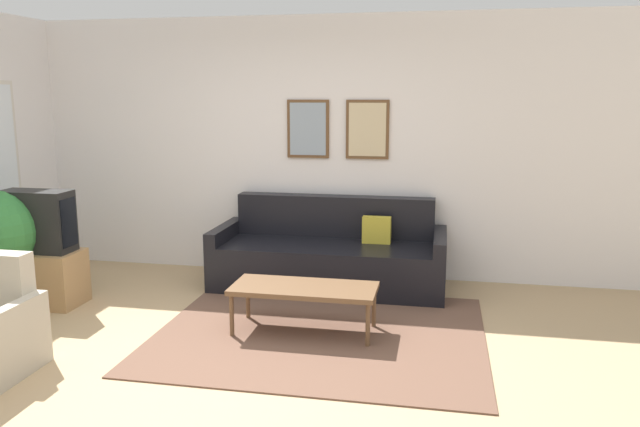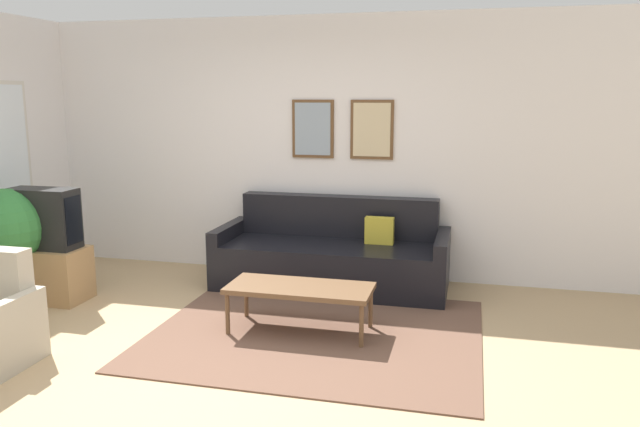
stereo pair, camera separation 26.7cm
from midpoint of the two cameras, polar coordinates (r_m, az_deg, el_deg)
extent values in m
plane|color=tan|center=(4.66, -7.85, -13.36)|extent=(16.00, 16.00, 0.00)
cube|color=brown|center=(5.13, 1.16, -10.87)|extent=(2.60, 2.18, 0.01)
cube|color=silver|center=(6.62, -0.24, 6.04)|extent=(8.00, 0.06, 2.70)
cube|color=brown|center=(6.54, 0.53, 7.74)|extent=(0.44, 0.03, 0.60)
cube|color=#8999A8|center=(6.52, 0.50, 7.73)|extent=(0.38, 0.01, 0.54)
cube|color=brown|center=(6.42, 5.97, 7.63)|extent=(0.44, 0.03, 0.60)
cube|color=#CCB78E|center=(6.40, 5.95, 7.62)|extent=(0.38, 0.01, 0.54)
cube|color=black|center=(6.23, 2.28, -4.79)|extent=(2.04, 0.90, 0.45)
cube|color=black|center=(6.46, 2.94, -0.24)|extent=(2.04, 0.20, 0.42)
cube|color=black|center=(6.50, -7.09, -3.55)|extent=(0.12, 0.90, 0.59)
cube|color=black|center=(6.09, 12.32, -4.71)|extent=(0.12, 0.90, 0.59)
cube|color=gold|center=(6.17, 6.69, -1.63)|extent=(0.28, 0.10, 0.28)
cube|color=brown|center=(5.04, -0.32, -6.86)|extent=(1.16, 0.50, 0.04)
cylinder|color=brown|center=(5.07, -6.94, -9.17)|extent=(0.04, 0.04, 0.35)
cylinder|color=brown|center=(4.81, 5.43, -10.26)|extent=(0.04, 0.04, 0.35)
cylinder|color=brown|center=(5.44, -5.35, -7.72)|extent=(0.04, 0.04, 0.35)
cylinder|color=brown|center=(5.20, 6.13, -8.62)|extent=(0.04, 0.04, 0.35)
cube|color=#A87F51|center=(6.34, -22.53, -5.12)|extent=(0.73, 0.42, 0.50)
cube|color=black|center=(6.22, -22.88, -0.42)|extent=(0.64, 0.28, 0.56)
cube|color=black|center=(6.04, -20.42, -0.57)|extent=(0.01, 0.23, 0.43)
cube|color=#B2A893|center=(4.77, -25.31, -10.35)|extent=(0.09, 0.76, 0.53)
cylinder|color=slate|center=(6.40, -25.35, -6.59)|extent=(0.25, 0.25, 0.20)
cylinder|color=#51381E|center=(6.34, -25.50, -4.80)|extent=(0.04, 0.04, 0.21)
sphere|color=#337A38|center=(6.25, -25.80, -1.18)|extent=(0.71, 0.71, 0.71)
cylinder|color=beige|center=(6.83, -21.54, -5.41)|extent=(0.21, 0.21, 0.16)
cylinder|color=#51381E|center=(6.79, -21.62, -4.24)|extent=(0.04, 0.04, 0.13)
sphere|color=#3D8442|center=(6.73, -21.76, -2.26)|extent=(0.42, 0.42, 0.42)
camera|label=1|loc=(0.13, -88.63, 0.26)|focal=35.00mm
camera|label=2|loc=(0.13, 91.37, -0.26)|focal=35.00mm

